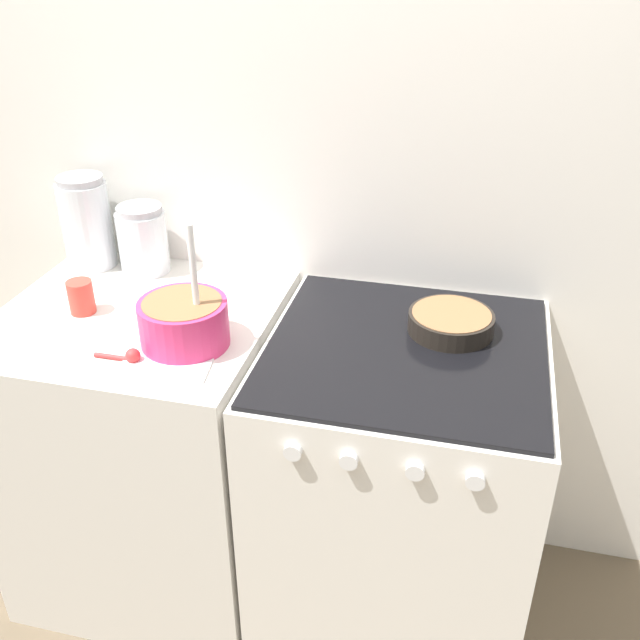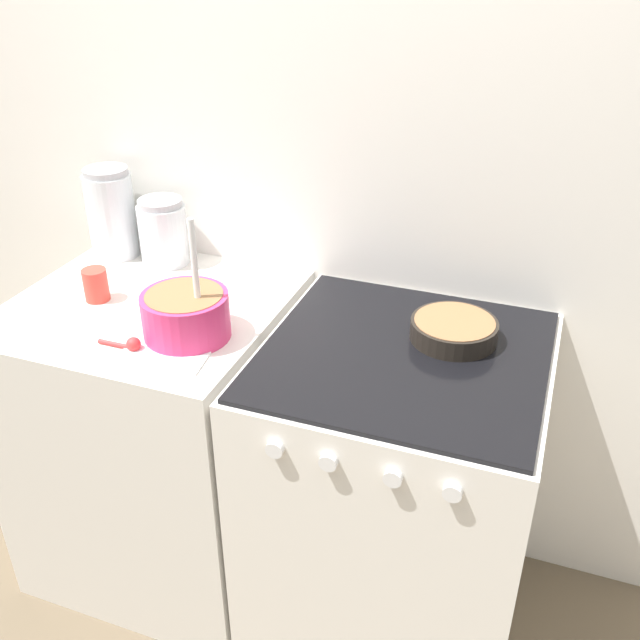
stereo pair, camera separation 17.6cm
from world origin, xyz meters
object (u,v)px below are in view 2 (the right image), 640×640
storage_jar_middle (164,236)px  tin_can (96,285)px  stove (395,494)px  baking_pan (454,329)px  mixing_bowl (186,312)px  storage_jar_left (112,219)px

storage_jar_middle → tin_can: size_ratio=2.22×
stove → baking_pan: 0.51m
mixing_bowl → baking_pan: mixing_bowl is taller
stove → storage_jar_middle: 1.01m
mixing_bowl → tin_can: size_ratio=3.54×
mixing_bowl → storage_jar_middle: (-0.28, 0.37, 0.02)m
baking_pan → tin_can: 0.97m
mixing_bowl → storage_jar_middle: mixing_bowl is taller
storage_jar_left → tin_can: 0.31m
storage_jar_left → storage_jar_middle: 0.18m
stove → mixing_bowl: size_ratio=2.88×
stove → tin_can: bearing=-178.3°
stove → storage_jar_left: (-0.99, 0.25, 0.58)m
storage_jar_left → mixing_bowl: bearing=-38.7°
storage_jar_left → tin_can: (0.13, -0.28, -0.07)m
storage_jar_left → storage_jar_middle: size_ratio=1.37×
storage_jar_middle → baking_pan: bearing=-9.4°
baking_pan → stove: bearing=-133.7°
tin_can → storage_jar_middle: bearing=79.9°
storage_jar_middle → mixing_bowl: bearing=-52.5°
stove → storage_jar_left: bearing=165.6°
mixing_bowl → tin_can: 0.34m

